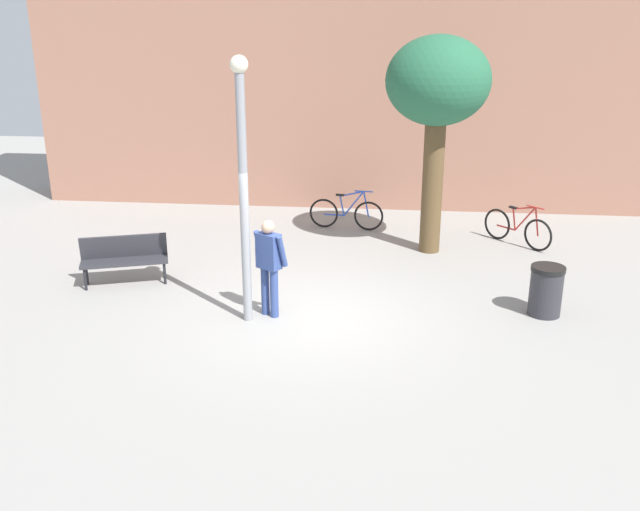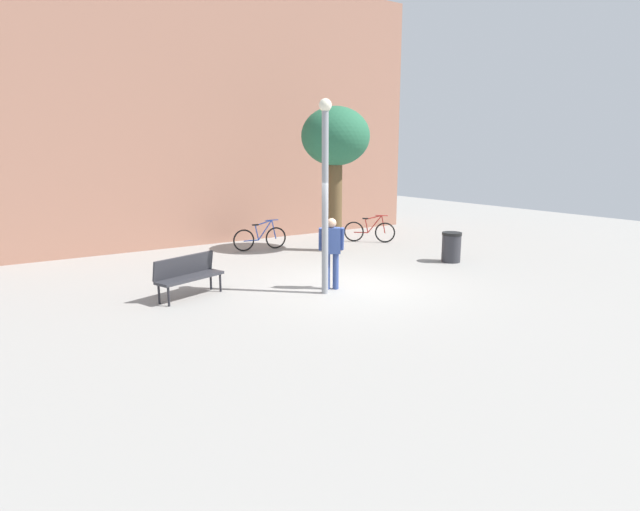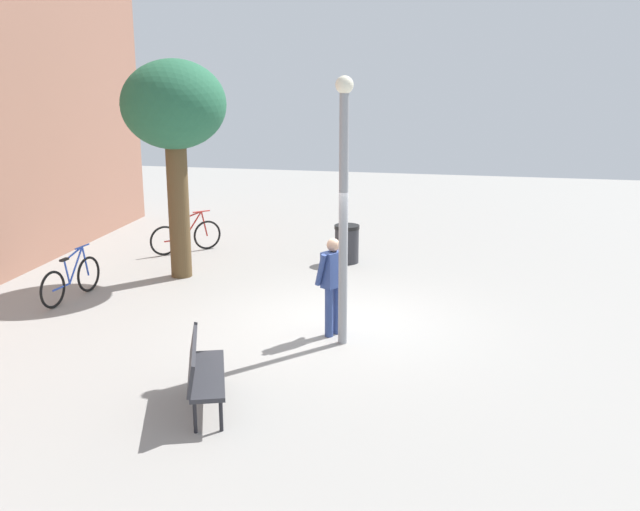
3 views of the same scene
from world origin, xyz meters
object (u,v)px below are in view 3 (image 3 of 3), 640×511
object	(u,v)px
park_bench	(201,369)
person_by_lamppost	(333,280)
lamppost	(344,196)
trash_bin	(347,244)
bicycle_blue	(71,280)
bicycle_red	(186,237)
plaza_tree	(174,111)

from	to	relation	value
park_bench	person_by_lamppost	bearing A→B (deg)	-22.03
lamppost	park_bench	size ratio (longest dim) A/B	2.56
trash_bin	bicycle_blue	bearing A→B (deg)	128.01
park_bench	bicycle_red	xyz separation A→B (m)	(7.80, 3.23, -0.16)
trash_bin	person_by_lamppost	bearing A→B (deg)	-173.46
lamppost	bicycle_blue	bearing A→B (deg)	77.23
person_by_lamppost	trash_bin	bearing A→B (deg)	6.54
person_by_lamppost	park_bench	world-z (taller)	person_by_lamppost
park_bench	trash_bin	xyz separation A→B (m)	(7.64, -0.69, -0.11)
bicycle_red	trash_bin	world-z (taller)	bicycle_red
plaza_tree	trash_bin	bearing A→B (deg)	-61.23
lamppost	bicycle_red	size ratio (longest dim) A/B	3.19
lamppost	plaza_tree	world-z (taller)	plaza_tree
lamppost	trash_bin	world-z (taller)	lamppost
person_by_lamppost	trash_bin	xyz separation A→B (m)	(4.63, 0.53, -0.53)
bicycle_red	trash_bin	xyz separation A→B (m)	(-0.16, -3.91, 0.05)
person_by_lamppost	bicycle_red	distance (m)	6.56
park_bench	bicycle_blue	size ratio (longest dim) A/B	0.93
lamppost	trash_bin	size ratio (longest dim) A/B	4.93
person_by_lamppost	bicycle_blue	xyz separation A→B (m)	(0.91, 5.29, -0.58)
lamppost	plaza_tree	bearing A→B (deg)	51.84
plaza_tree	park_bench	bearing A→B (deg)	-156.10
bicycle_blue	bicycle_red	world-z (taller)	same
park_bench	plaza_tree	distance (m)	7.03
person_by_lamppost	park_bench	size ratio (longest dim) A/B	1.00
bicycle_red	plaza_tree	bearing A→B (deg)	-161.92
lamppost	person_by_lamppost	size ratio (longest dim) A/B	2.56
person_by_lamppost	bicycle_red	world-z (taller)	person_by_lamppost
plaza_tree	bicycle_red	bearing A→B (deg)	18.08
trash_bin	bicycle_red	bearing A→B (deg)	87.64
bicycle_blue	park_bench	bearing A→B (deg)	-133.94
plaza_tree	trash_bin	world-z (taller)	plaza_tree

